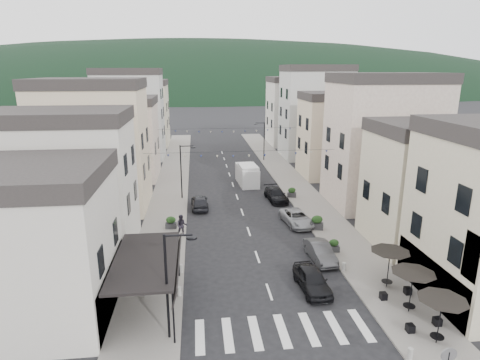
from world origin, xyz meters
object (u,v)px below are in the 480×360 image
object	(u,v)px
delivery_van	(247,174)
pedestrian_a	(135,262)
pedestrian_b	(182,226)
parked_car_a	(312,280)
parked_car_c	(297,218)
parked_car_e	(200,202)
parked_car_b	(320,252)
parked_car_d	(276,195)

from	to	relation	value
delivery_van	pedestrian_a	distance (m)	24.42
pedestrian_a	pedestrian_b	distance (m)	6.92
parked_car_a	pedestrian_b	distance (m)	12.68
parked_car_c	pedestrian_a	size ratio (longest dim) A/B	2.45
parked_car_c	parked_car_e	size ratio (longest dim) A/B	1.10
parked_car_e	delivery_van	size ratio (longest dim) A/B	0.76
parked_car_c	pedestrian_a	xyz separation A→B (m)	(-13.40, -8.12, 0.42)
parked_car_a	pedestrian_a	world-z (taller)	pedestrian_a
delivery_van	pedestrian_b	distance (m)	17.50
parked_car_a	pedestrian_a	xyz separation A→B (m)	(-11.60, 3.08, 0.35)
parked_car_e	parked_car_b	bearing A→B (deg)	123.00
parked_car_b	delivery_van	size ratio (longest dim) A/B	0.74
delivery_van	parked_car_e	bearing A→B (deg)	-129.16
parked_car_c	delivery_van	distance (m)	14.17
parked_car_c	parked_car_e	distance (m)	10.33
delivery_van	pedestrian_b	xyz separation A→B (m)	(-7.61, -15.76, -0.17)
pedestrian_a	parked_car_a	bearing A→B (deg)	-3.45
parked_car_b	pedestrian_a	size ratio (longest dim) A/B	2.15
parked_car_b	pedestrian_a	world-z (taller)	pedestrian_a
parked_car_a	delivery_van	distance (m)	25.10
parked_car_a	pedestrian_b	world-z (taller)	pedestrian_b
parked_car_c	parked_car_e	xyz separation A→B (m)	(-8.80, 5.41, 0.07)
parked_car_b	parked_car_c	distance (m)	7.16
parked_car_b	parked_car_d	distance (m)	14.23
delivery_van	parked_car_c	bearing A→B (deg)	-82.40
parked_car_a	parked_car_b	xyz separation A→B (m)	(1.80, 4.03, -0.05)
parked_car_b	parked_car_c	world-z (taller)	parked_car_b
parked_car_d	parked_car_e	bearing A→B (deg)	-174.19
parked_car_b	pedestrian_b	xyz separation A→B (m)	(-10.40, 5.28, 0.42)
parked_car_b	parked_car_c	bearing A→B (deg)	86.11
pedestrian_b	parked_car_c	bearing A→B (deg)	10.98
pedestrian_a	parked_car_c	bearing A→B (deg)	42.62
parked_car_b	parked_car_d	world-z (taller)	parked_car_b
parked_car_a	delivery_van	bearing A→B (deg)	88.97
parked_car_c	parked_car_d	size ratio (longest dim) A/B	1.02
parked_car_a	parked_car_c	size ratio (longest dim) A/B	0.91
parked_car_a	parked_car_b	world-z (taller)	parked_car_a
parked_car_c	parked_car_d	world-z (taller)	parked_car_d
parked_car_c	pedestrian_b	distance (m)	10.58
parked_car_a	delivery_van	xyz separation A→B (m)	(-0.99, 25.07, 0.54)
parked_car_e	parked_car_d	bearing A→B (deg)	-170.72
parked_car_e	pedestrian_b	bearing A→B (deg)	75.65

